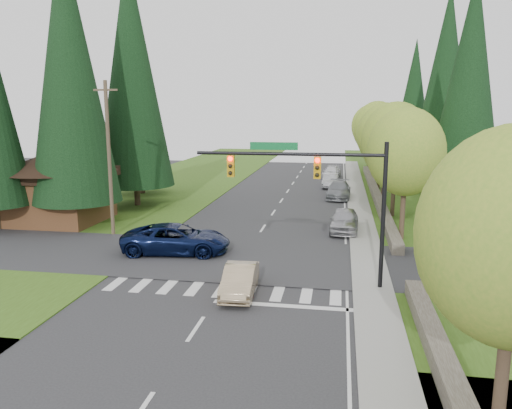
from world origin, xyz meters
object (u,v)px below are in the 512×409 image
(parked_car_a, at_px, (344,220))
(parked_car_e, at_px, (332,172))
(parked_car_d, at_px, (332,172))
(parked_car_b, at_px, (339,190))
(sedan_champagne, at_px, (240,280))
(parked_car_c, at_px, (330,181))
(suv_navy, at_px, (176,239))

(parked_car_a, bearing_deg, parked_car_e, 95.22)
(parked_car_a, height_order, parked_car_d, parked_car_a)
(parked_car_d, bearing_deg, parked_car_b, -81.30)
(parked_car_e, bearing_deg, parked_car_b, -80.07)
(parked_car_b, bearing_deg, parked_car_e, 95.92)
(sedan_champagne, height_order, parked_car_c, parked_car_c)
(sedan_champagne, height_order, parked_car_a, parked_car_a)
(sedan_champagne, bearing_deg, parked_car_b, 76.97)
(sedan_champagne, relative_size, parked_car_e, 0.83)
(parked_car_b, height_order, parked_car_e, parked_car_b)
(parked_car_c, distance_m, parked_car_e, 7.83)
(sedan_champagne, bearing_deg, parked_car_a, 65.99)
(parked_car_a, bearing_deg, sedan_champagne, -107.95)
(parked_car_a, xyz_separation_m, parked_car_b, (-0.47, 13.10, -0.02))
(sedan_champagne, relative_size, parked_car_c, 0.93)
(parked_car_d, bearing_deg, parked_car_a, -82.16)
(parked_car_b, distance_m, parked_car_c, 6.61)
(suv_navy, distance_m, parked_car_e, 35.37)
(sedan_champagne, bearing_deg, parked_car_d, 81.53)
(parked_car_b, distance_m, parked_car_e, 14.41)
(parked_car_c, xyz_separation_m, parked_car_e, (0.00, 7.83, -0.01))
(suv_navy, height_order, parked_car_d, suv_navy)
(sedan_champagne, height_order, parked_car_b, parked_car_b)
(parked_car_c, xyz_separation_m, parked_car_d, (0.00, 7.41, 0.01))
(parked_car_a, xyz_separation_m, parked_car_c, (-1.40, 19.65, -0.08))
(suv_navy, bearing_deg, parked_car_c, -23.76)
(suv_navy, xyz_separation_m, parked_car_b, (9.10, 20.04, -0.09))
(parked_car_a, distance_m, parked_car_e, 27.51)
(suv_navy, bearing_deg, parked_car_a, -60.73)
(sedan_champagne, xyz_separation_m, suv_navy, (-4.89, 5.73, 0.20))
(parked_car_a, distance_m, parked_car_d, 27.09)
(parked_car_b, relative_size, parked_car_e, 1.11)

